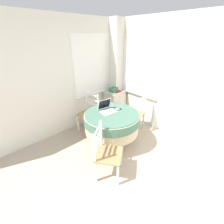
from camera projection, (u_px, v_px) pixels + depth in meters
name	position (u px, v px, depth m)	size (l,w,h in m)	color
corner_room_shell	(127.00, 83.00, 3.08)	(4.19, 4.92, 2.55)	white
round_dining_table	(112.00, 121.00, 3.08)	(1.13, 1.13, 0.76)	#4C3D2D
laptop	(107.00, 109.00, 3.05)	(0.34, 0.34, 0.24)	white
computer_mouse	(117.00, 109.00, 3.13)	(0.05, 0.08, 0.04)	silver
cell_phone	(121.00, 109.00, 3.14)	(0.09, 0.13, 0.01)	#B2B7BC
dining_chair_near_back_window	(89.00, 113.00, 3.67)	(0.50, 0.52, 0.94)	#A87F51
dining_chair_near_right_window	(136.00, 114.00, 3.64)	(0.52, 0.50, 0.94)	#A87F51
dining_chair_camera_near	(106.00, 153.00, 2.43)	(0.59, 0.59, 0.94)	#A87F51
corner_cabinet	(115.00, 103.00, 4.38)	(0.54, 0.44, 0.75)	silver
storage_box	(113.00, 90.00, 4.15)	(0.21, 0.16, 0.12)	#387A5B
book_on_cabinet	(116.00, 91.00, 4.19)	(0.18, 0.24, 0.02)	#BC3338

